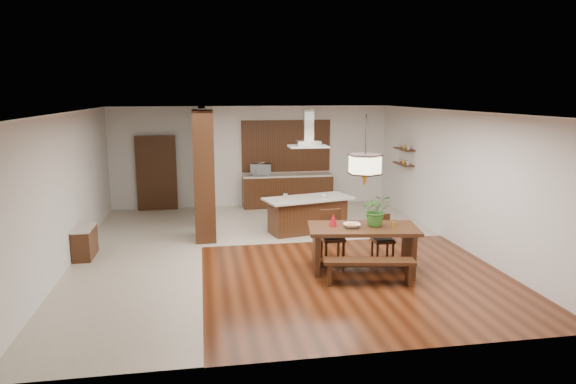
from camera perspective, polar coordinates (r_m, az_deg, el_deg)
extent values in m
plane|color=#3B190A|center=(10.87, -1.57, -6.54)|extent=(9.00, 9.00, 0.00)
cube|color=white|center=(10.37, -1.65, 8.93)|extent=(8.00, 9.00, 0.04)
cube|color=silver|center=(14.94, -4.05, 3.94)|extent=(8.00, 0.04, 2.90)
cube|color=silver|center=(6.21, 4.27, -6.04)|extent=(8.00, 0.04, 2.90)
cube|color=silver|center=(10.73, -23.27, 0.32)|extent=(0.04, 9.00, 2.90)
cube|color=silver|center=(11.76, 18.07, 1.53)|extent=(0.04, 9.00, 2.90)
cube|color=beige|center=(10.85, -16.22, -6.99)|extent=(2.50, 9.00, 0.01)
cube|color=beige|center=(13.45, 2.20, -3.09)|extent=(5.50, 4.00, 0.01)
cube|color=#36160D|center=(10.37, -1.65, 8.85)|extent=(8.00, 9.00, 0.02)
cube|color=black|center=(11.61, -9.31, 1.81)|extent=(0.45, 1.00, 2.90)
cube|color=silver|center=(13.68, -9.40, 3.18)|extent=(0.18, 2.40, 2.90)
cube|color=black|center=(11.12, -21.64, -5.22)|extent=(0.37, 0.88, 0.63)
cube|color=black|center=(14.88, -14.39, 2.04)|extent=(1.10, 0.20, 2.10)
cube|color=black|center=(14.94, -0.06, 0.08)|extent=(2.60, 0.60, 0.90)
cube|color=beige|center=(14.85, -0.06, 1.88)|extent=(2.60, 0.62, 0.05)
cube|color=#AA5E33|center=(15.00, -0.23, 5.15)|extent=(2.60, 0.08, 1.50)
cube|color=black|center=(14.04, 12.70, 3.05)|extent=(0.26, 0.90, 0.04)
cube|color=black|center=(14.00, 12.77, 4.67)|extent=(0.26, 0.90, 0.04)
cube|color=black|center=(9.60, 8.35, -4.04)|extent=(2.13, 1.30, 0.07)
cube|color=black|center=(9.61, 3.13, -6.50)|extent=(0.21, 0.80, 0.77)
cube|color=black|center=(9.89, 13.28, -6.29)|extent=(0.21, 0.80, 0.77)
imported|color=#306A23|center=(9.63, 9.80, -1.97)|extent=(0.63, 0.58, 0.60)
imported|color=beige|center=(9.51, 7.10, -3.71)|extent=(0.34, 0.34, 0.08)
cone|color=#9D0B13|center=(9.56, 5.04, -3.06)|extent=(0.20, 0.20, 0.24)
cylinder|color=gold|center=(9.61, 11.63, -3.59)|extent=(0.09, 0.09, 0.11)
cube|color=black|center=(12.19, 2.20, -2.64)|extent=(1.90, 1.09, 0.80)
cube|color=beige|center=(12.05, 2.25, -0.73)|extent=(2.21, 1.37, 0.04)
imported|color=white|center=(12.06, 4.02, -0.42)|extent=(0.14, 0.14, 0.09)
imported|color=silver|center=(14.70, -3.06, 2.51)|extent=(0.64, 0.47, 0.32)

